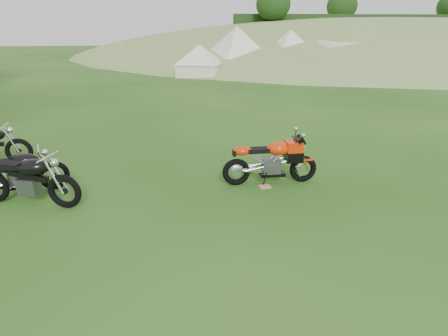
{
  "coord_description": "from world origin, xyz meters",
  "views": [
    {
      "loc": [
        -0.41,
        -5.27,
        3.14
      ],
      "look_at": [
        0.25,
        0.4,
        0.95
      ],
      "focal_mm": 30.0,
      "sensor_mm": 36.0,
      "label": 1
    }
  ],
  "objects_px": {
    "plywood_board": "(265,187)",
    "vintage_moto_b": "(26,178)",
    "tent_left": "(200,59)",
    "tent_right": "(290,51)",
    "tent_mid": "(237,50)",
    "sport_motorcycle": "(271,158)",
    "caravan": "(346,57)",
    "vintage_moto_c": "(15,172)"
  },
  "relations": [
    {
      "from": "tent_mid",
      "to": "caravan",
      "type": "height_order",
      "value": "tent_mid"
    },
    {
      "from": "tent_mid",
      "to": "tent_right",
      "type": "distance_m",
      "value": 3.85
    },
    {
      "from": "tent_mid",
      "to": "vintage_moto_c",
      "type": "bearing_deg",
      "value": -131.98
    },
    {
      "from": "sport_motorcycle",
      "to": "vintage_moto_b",
      "type": "distance_m",
      "value": 4.67
    },
    {
      "from": "plywood_board",
      "to": "vintage_moto_c",
      "type": "distance_m",
      "value": 4.91
    },
    {
      "from": "tent_left",
      "to": "tent_right",
      "type": "height_order",
      "value": "tent_right"
    },
    {
      "from": "vintage_moto_c",
      "to": "caravan",
      "type": "xyz_separation_m",
      "value": [
        14.92,
        19.1,
        0.55
      ]
    },
    {
      "from": "vintage_moto_c",
      "to": "caravan",
      "type": "height_order",
      "value": "caravan"
    },
    {
      "from": "sport_motorcycle",
      "to": "plywood_board",
      "type": "relative_size",
      "value": 8.12
    },
    {
      "from": "tent_mid",
      "to": "caravan",
      "type": "relative_size",
      "value": 0.75
    },
    {
      "from": "vintage_moto_b",
      "to": "tent_left",
      "type": "xyz_separation_m",
      "value": [
        4.18,
        18.35,
        0.57
      ]
    },
    {
      "from": "plywood_board",
      "to": "tent_mid",
      "type": "height_order",
      "value": "tent_mid"
    },
    {
      "from": "tent_mid",
      "to": "tent_right",
      "type": "xyz_separation_m",
      "value": [
        3.84,
        -0.15,
        -0.07
      ]
    },
    {
      "from": "tent_left",
      "to": "plywood_board",
      "type": "bearing_deg",
      "value": -71.43
    },
    {
      "from": "vintage_moto_c",
      "to": "tent_mid",
      "type": "height_order",
      "value": "tent_mid"
    },
    {
      "from": "sport_motorcycle",
      "to": "caravan",
      "type": "bearing_deg",
      "value": 61.81
    },
    {
      "from": "vintage_moto_b",
      "to": "tent_mid",
      "type": "xyz_separation_m",
      "value": [
        6.96,
        20.93,
        0.91
      ]
    },
    {
      "from": "vintage_moto_b",
      "to": "tent_right",
      "type": "height_order",
      "value": "tent_right"
    },
    {
      "from": "plywood_board",
      "to": "tent_right",
      "type": "xyz_separation_m",
      "value": [
        6.3,
        20.49,
        1.37
      ]
    },
    {
      "from": "plywood_board",
      "to": "vintage_moto_c",
      "type": "relative_size",
      "value": 0.13
    },
    {
      "from": "caravan",
      "to": "vintage_moto_b",
      "type": "bearing_deg",
      "value": -140.51
    },
    {
      "from": "vintage_moto_c",
      "to": "tent_right",
      "type": "bearing_deg",
      "value": 41.5
    },
    {
      "from": "vintage_moto_b",
      "to": "sport_motorcycle",
      "type": "bearing_deg",
      "value": 22.54
    },
    {
      "from": "tent_left",
      "to": "tent_mid",
      "type": "distance_m",
      "value": 3.81
    },
    {
      "from": "plywood_board",
      "to": "vintage_moto_b",
      "type": "relative_size",
      "value": 0.12
    },
    {
      "from": "plywood_board",
      "to": "vintage_moto_c",
      "type": "xyz_separation_m",
      "value": [
        -4.89,
        0.17,
        0.48
      ]
    },
    {
      "from": "tent_left",
      "to": "tent_mid",
      "type": "relative_size",
      "value": 0.77
    },
    {
      "from": "tent_right",
      "to": "sport_motorcycle",
      "type": "bearing_deg",
      "value": -116.41
    },
    {
      "from": "sport_motorcycle",
      "to": "caravan",
      "type": "height_order",
      "value": "caravan"
    },
    {
      "from": "plywood_board",
      "to": "vintage_moto_b",
      "type": "height_order",
      "value": "vintage_moto_b"
    },
    {
      "from": "tent_left",
      "to": "tent_mid",
      "type": "bearing_deg",
      "value": 60.37
    },
    {
      "from": "vintage_moto_b",
      "to": "caravan",
      "type": "relative_size",
      "value": 0.46
    },
    {
      "from": "plywood_board",
      "to": "vintage_moto_b",
      "type": "bearing_deg",
      "value": -176.22
    },
    {
      "from": "plywood_board",
      "to": "caravan",
      "type": "xyz_separation_m",
      "value": [
        10.03,
        19.27,
        1.03
      ]
    },
    {
      "from": "vintage_moto_c",
      "to": "tent_right",
      "type": "xyz_separation_m",
      "value": [
        11.18,
        20.31,
        0.89
      ]
    },
    {
      "from": "plywood_board",
      "to": "vintage_moto_b",
      "type": "distance_m",
      "value": 4.55
    },
    {
      "from": "sport_motorcycle",
      "to": "plywood_board",
      "type": "bearing_deg",
      "value": -126.87
    },
    {
      "from": "plywood_board",
      "to": "tent_left",
      "type": "height_order",
      "value": "tent_left"
    },
    {
      "from": "sport_motorcycle",
      "to": "tent_mid",
      "type": "height_order",
      "value": "tent_mid"
    },
    {
      "from": "tent_mid",
      "to": "caravan",
      "type": "xyz_separation_m",
      "value": [
        7.58,
        -1.36,
        -0.4
      ]
    },
    {
      "from": "vintage_moto_b",
      "to": "vintage_moto_c",
      "type": "bearing_deg",
      "value": 145.51
    },
    {
      "from": "sport_motorcycle",
      "to": "tent_right",
      "type": "relative_size",
      "value": 0.6
    }
  ]
}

